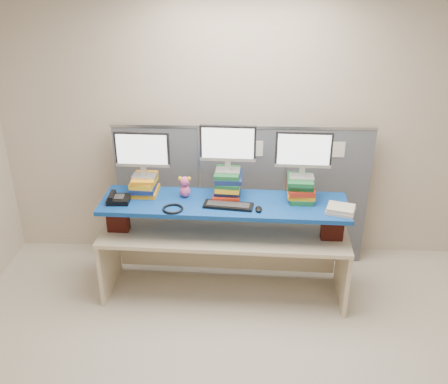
{
  "coord_description": "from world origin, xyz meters",
  "views": [
    {
      "loc": [
        -0.02,
        -2.85,
        3.06
      ],
      "look_at": [
        -0.16,
        1.16,
        1.11
      ],
      "focal_mm": 40.0,
      "sensor_mm": 36.0,
      "label": 1
    }
  ],
  "objects_px": {
    "blue_board": "(224,204)",
    "monitor_left": "(142,152)",
    "keyboard": "(228,205)",
    "desk_phone": "(118,199)",
    "monitor_right": "(303,152)",
    "desk": "(224,244)",
    "monitor_center": "(228,146)"
  },
  "relations": [
    {
      "from": "monitor_center",
      "to": "keyboard",
      "type": "bearing_deg",
      "value": -84.75
    },
    {
      "from": "desk",
      "to": "keyboard",
      "type": "relative_size",
      "value": 5.12
    },
    {
      "from": "monitor_center",
      "to": "desk_phone",
      "type": "xyz_separation_m",
      "value": [
        -0.99,
        -0.15,
        -0.47
      ]
    },
    {
      "from": "monitor_left",
      "to": "monitor_right",
      "type": "xyz_separation_m",
      "value": [
        1.44,
        -0.06,
        0.04
      ]
    },
    {
      "from": "blue_board",
      "to": "monitor_left",
      "type": "distance_m",
      "value": 0.87
    },
    {
      "from": "desk",
      "to": "monitor_right",
      "type": "distance_m",
      "value": 1.14
    },
    {
      "from": "blue_board",
      "to": "monitor_left",
      "type": "relative_size",
      "value": 4.5
    },
    {
      "from": "desk",
      "to": "monitor_right",
      "type": "relative_size",
      "value": 4.67
    },
    {
      "from": "monitor_right",
      "to": "keyboard",
      "type": "bearing_deg",
      "value": -162.09
    },
    {
      "from": "keyboard",
      "to": "blue_board",
      "type": "bearing_deg",
      "value": 122.14
    },
    {
      "from": "monitor_left",
      "to": "desk_phone",
      "type": "relative_size",
      "value": 2.47
    },
    {
      "from": "desk",
      "to": "monitor_right",
      "type": "xyz_separation_m",
      "value": [
        0.69,
        0.09,
        0.91
      ]
    },
    {
      "from": "blue_board",
      "to": "desk_phone",
      "type": "distance_m",
      "value": 0.96
    },
    {
      "from": "monitor_center",
      "to": "monitor_left",
      "type": "bearing_deg",
      "value": 180.0
    },
    {
      "from": "monitor_center",
      "to": "desk_phone",
      "type": "bearing_deg",
      "value": -169.02
    },
    {
      "from": "desk",
      "to": "monitor_right",
      "type": "height_order",
      "value": "monitor_right"
    },
    {
      "from": "desk",
      "to": "monitor_center",
      "type": "distance_m",
      "value": 0.95
    },
    {
      "from": "blue_board",
      "to": "desk_phone",
      "type": "bearing_deg",
      "value": -175.7
    },
    {
      "from": "desk",
      "to": "blue_board",
      "type": "height_order",
      "value": "blue_board"
    },
    {
      "from": "monitor_right",
      "to": "blue_board",
      "type": "bearing_deg",
      "value": -170.26
    },
    {
      "from": "blue_board",
      "to": "keyboard",
      "type": "xyz_separation_m",
      "value": [
        0.04,
        -0.09,
        0.03
      ]
    },
    {
      "from": "desk_phone",
      "to": "blue_board",
      "type": "bearing_deg",
      "value": 0.23
    },
    {
      "from": "monitor_left",
      "to": "desk_phone",
      "type": "bearing_deg",
      "value": -137.66
    },
    {
      "from": "keyboard",
      "to": "monitor_center",
      "type": "bearing_deg",
      "value": 100.9
    },
    {
      "from": "desk_phone",
      "to": "keyboard",
      "type": "bearing_deg",
      "value": -5.12
    },
    {
      "from": "blue_board",
      "to": "monitor_center",
      "type": "bearing_deg",
      "value": 77.74
    },
    {
      "from": "monitor_right",
      "to": "desk",
      "type": "bearing_deg",
      "value": -170.26
    },
    {
      "from": "monitor_center",
      "to": "keyboard",
      "type": "height_order",
      "value": "monitor_center"
    },
    {
      "from": "monitor_left",
      "to": "monitor_right",
      "type": "distance_m",
      "value": 1.44
    },
    {
      "from": "blue_board",
      "to": "monitor_center",
      "type": "height_order",
      "value": "monitor_center"
    },
    {
      "from": "blue_board",
      "to": "monitor_center",
      "type": "relative_size",
      "value": 4.5
    },
    {
      "from": "desk",
      "to": "monitor_left",
      "type": "distance_m",
      "value": 1.15
    }
  ]
}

